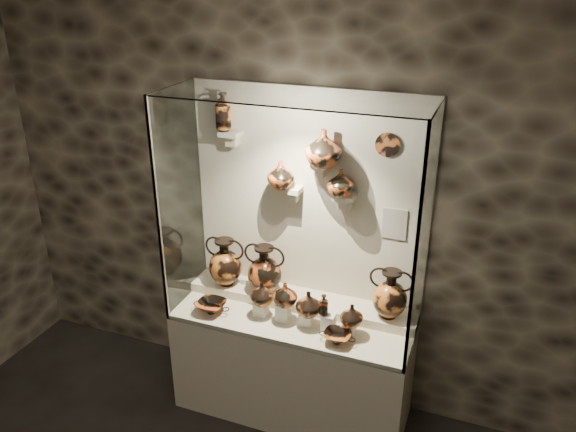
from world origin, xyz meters
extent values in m
cube|color=black|center=(0.00, 2.50, 1.60)|extent=(5.00, 0.02, 3.20)
cube|color=beige|center=(0.00, 2.18, 0.40)|extent=(1.70, 0.60, 0.80)
cube|color=beige|center=(0.00, 2.18, 0.82)|extent=(1.68, 0.58, 0.03)
cube|color=beige|center=(0.00, 2.35, 0.85)|extent=(1.70, 0.25, 0.10)
cube|color=beige|center=(0.00, 2.50, 1.60)|extent=(1.70, 0.03, 1.60)
cube|color=white|center=(0.00, 1.88, 1.60)|extent=(1.70, 0.01, 1.60)
cube|color=white|center=(-0.85, 2.18, 1.60)|extent=(0.01, 0.60, 1.60)
cube|color=white|center=(0.85, 2.18, 1.60)|extent=(0.01, 0.60, 1.60)
cube|color=white|center=(0.00, 2.18, 2.40)|extent=(1.70, 0.60, 0.01)
cube|color=gray|center=(-0.84, 1.89, 1.60)|extent=(0.02, 0.02, 1.60)
cube|color=gray|center=(0.84, 1.89, 1.60)|extent=(0.02, 0.02, 1.60)
cube|color=silver|center=(-0.22, 2.13, 0.88)|extent=(0.09, 0.09, 0.10)
cube|color=silver|center=(-0.05, 2.13, 0.90)|extent=(0.09, 0.09, 0.13)
cube|color=silver|center=(0.12, 2.13, 0.88)|extent=(0.09, 0.09, 0.09)
cube|color=silver|center=(0.28, 2.13, 0.89)|extent=(0.09, 0.09, 0.12)
cube|color=silver|center=(0.42, 2.13, 0.87)|extent=(0.09, 0.09, 0.08)
cube|color=beige|center=(-0.55, 2.42, 2.05)|extent=(0.14, 0.12, 0.04)
cube|color=beige|center=(-0.10, 2.42, 1.70)|extent=(0.14, 0.12, 0.04)
cube|color=beige|center=(0.10, 2.42, 1.90)|extent=(0.10, 0.12, 0.04)
cube|color=beige|center=(0.28, 2.42, 1.70)|extent=(0.14, 0.12, 0.04)
imported|color=#BD6124|center=(-0.20, 2.11, 1.02)|extent=(0.21, 0.21, 0.17)
imported|color=#AF491E|center=(-0.03, 2.11, 1.05)|extent=(0.22, 0.22, 0.18)
imported|color=#BD6124|center=(0.14, 2.11, 1.01)|extent=(0.22, 0.22, 0.18)
imported|color=#BD6124|center=(0.44, 2.11, 0.99)|extent=(0.19, 0.19, 0.16)
imported|color=#AF491E|center=(-0.16, 2.38, 1.81)|extent=(0.23, 0.23, 0.19)
imported|color=#AF491E|center=(0.14, 2.35, 2.04)|extent=(0.27, 0.27, 0.25)
imported|color=#AF491E|center=(0.26, 2.38, 1.81)|extent=(0.19, 0.19, 0.18)
cylinder|color=#A85021|center=(0.53, 2.47, 2.07)|extent=(0.16, 0.02, 0.16)
cube|color=beige|center=(0.62, 2.47, 1.53)|extent=(0.16, 0.01, 0.22)
camera|label=1|loc=(1.15, -0.96, 3.10)|focal=35.00mm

